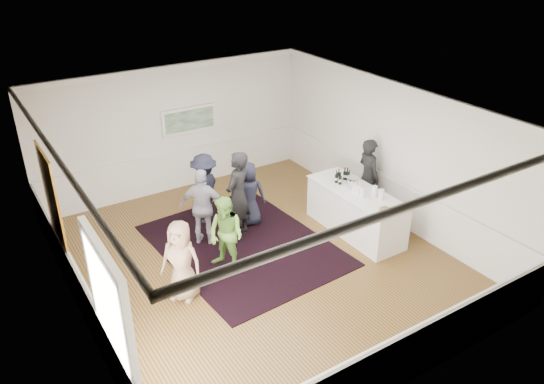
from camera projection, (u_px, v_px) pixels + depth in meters
floor at (258, 260)px, 10.86m from camera, size 8.00×8.00×0.00m
ceiling at (256, 110)px, 9.41m from camera, size 7.00×8.00×0.02m
wall_left at (69, 243)px, 8.46m from camera, size 0.02×8.00×3.20m
wall_right at (391, 152)px, 11.81m from camera, size 0.02×8.00×3.20m
wall_back at (174, 129)px, 13.15m from camera, size 7.00×0.02×3.20m
wall_front at (410, 303)px, 7.13m from camera, size 7.00×0.02×3.20m
wainscoting at (258, 239)px, 10.63m from camera, size 7.00×8.00×1.00m
mirror at (52, 199)px, 9.37m from camera, size 0.05×1.25×1.85m
doorway at (111, 317)px, 7.14m from camera, size 0.10×1.78×2.56m
landscape_painting at (189, 120)px, 13.21m from camera, size 1.44×0.06×0.66m
area_rug at (243, 245)px, 11.34m from camera, size 3.42×4.34×0.02m
serving_table at (356, 211)px, 11.65m from camera, size 0.94×2.47×1.00m
bartender at (368, 177)px, 12.23m from camera, size 0.52×0.73×1.86m
guest_tan at (181, 261)px, 9.44m from camera, size 0.89×0.91×1.58m
guest_green at (226, 235)px, 10.24m from camera, size 0.85×0.94×1.57m
guest_lilac at (203, 207)px, 11.08m from camera, size 1.04×0.95×1.71m
guest_dark_a at (205, 189)px, 11.92m from camera, size 1.21×1.17×1.65m
guest_dark_b at (238, 196)px, 11.25m from camera, size 0.87×0.80×1.99m
guest_navy at (249, 194)px, 11.86m from camera, size 0.87×0.82×1.49m
wine_bottles at (343, 175)px, 11.78m from camera, size 0.36×0.27×0.31m
juice_pitchers at (366, 191)px, 11.18m from camera, size 0.39×0.63×0.24m
ice_bucket at (352, 183)px, 11.53m from camera, size 0.26×0.26×0.25m
nut_bowl at (385, 210)px, 10.60m from camera, size 0.28×0.28×0.07m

